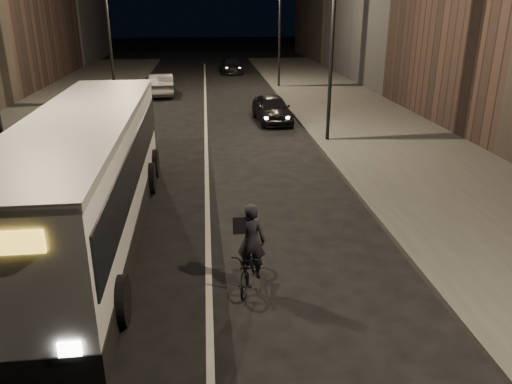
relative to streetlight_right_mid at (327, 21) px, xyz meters
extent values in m
plane|color=black|center=(-5.33, -12.00, -5.36)|extent=(180.00, 180.00, 0.00)
cube|color=#353533|center=(3.17, 2.00, -5.28)|extent=(7.00, 70.00, 0.16)
cube|color=#353533|center=(-13.83, 2.00, -5.28)|extent=(7.00, 70.00, 0.16)
cylinder|color=black|center=(0.27, 0.00, -1.20)|extent=(0.16, 0.16, 8.00)
cylinder|color=black|center=(0.27, 16.00, -1.20)|extent=(0.16, 0.16, 8.00)
cylinder|color=black|center=(-10.93, 10.00, -1.20)|extent=(0.16, 0.16, 8.00)
cube|color=silver|center=(-8.50, -8.99, -3.69)|extent=(2.83, 12.55, 3.33)
cube|color=black|center=(-8.50, -8.99, -3.23)|extent=(2.91, 12.13, 1.20)
cube|color=silver|center=(-8.50, -8.99, -2.08)|extent=(2.85, 12.55, 0.19)
cylinder|color=black|center=(-7.12, -13.34, -4.84)|extent=(0.38, 1.05, 1.04)
cylinder|color=black|center=(-9.87, -5.05, -4.84)|extent=(0.38, 1.05, 1.04)
cylinder|color=black|center=(-7.27, -5.01, -4.84)|extent=(0.38, 1.05, 1.04)
imported|color=black|center=(-4.38, -12.13, -4.88)|extent=(1.11, 1.92, 0.95)
imported|color=black|center=(-4.38, -12.33, -4.14)|extent=(0.73, 0.58, 1.74)
imported|color=black|center=(-1.73, 4.55, -4.63)|extent=(2.04, 4.39, 1.46)
imported|color=#3A393C|center=(-8.37, 13.61, -4.60)|extent=(2.03, 4.72, 1.51)
imported|color=black|center=(-2.79, 25.38, -4.68)|extent=(1.93, 4.69, 1.36)
camera|label=1|loc=(-5.23, -22.06, 0.69)|focal=35.00mm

